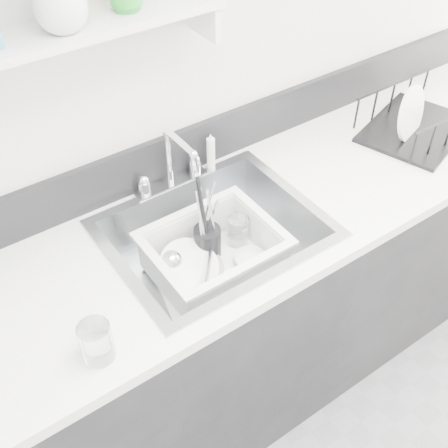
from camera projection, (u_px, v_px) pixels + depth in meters
counter_run at (216, 322)px, 2.00m from camera, size 3.20×0.62×0.92m
backsplash at (162, 159)px, 1.81m from camera, size 3.20×0.02×0.16m
sink at (215, 250)px, 1.75m from camera, size 0.64×0.52×0.20m
faucet at (171, 172)px, 1.79m from camera, size 0.26×0.18×0.23m
side_sprayer at (211, 152)px, 1.86m from camera, size 0.03×0.03×0.14m
wall_shelf at (28, 45)px, 1.28m from camera, size 1.00×0.16×0.12m
wash_tub at (214, 255)px, 1.73m from camera, size 0.46×0.40×0.15m
plate_stack at (192, 269)px, 1.74m from camera, size 0.23×0.22×0.09m
utensil_cup at (207, 240)px, 1.78m from camera, size 0.09×0.09×0.29m
ladle at (194, 266)px, 1.73m from camera, size 0.28×0.25×0.08m
tumbler_in_tub at (238, 230)px, 1.83m from camera, size 0.07×0.07×0.10m
tumbler_counter at (96, 342)px, 1.33m from camera, size 0.09×0.09×0.11m
dish_rack at (419, 114)px, 2.03m from camera, size 0.48×0.42×0.14m
bowl_small at (250, 260)px, 1.78m from camera, size 0.13×0.13×0.03m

